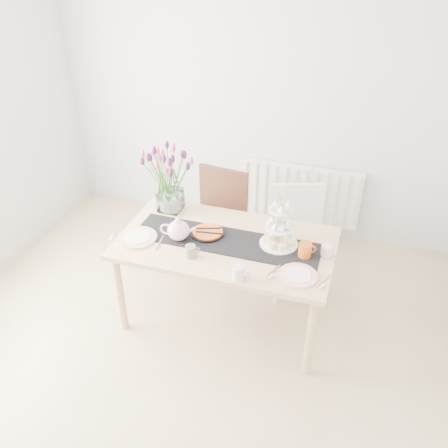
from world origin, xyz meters
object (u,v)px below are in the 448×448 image
(dining_table, at_px, (226,249))
(plate_left, at_px, (137,238))
(tulip_vase, at_px, (168,170))
(chair_brown, at_px, (218,213))
(cream_jug, at_px, (327,250))
(mug_grey, at_px, (191,251))
(chair_white, at_px, (296,231))
(mug_orange, at_px, (305,250))
(cake_stand, at_px, (280,232))
(tart_tin, at_px, (207,233))
(mug_white, at_px, (238,273))
(teapot, at_px, (178,230))
(plate_right, at_px, (298,275))
(radiator, at_px, (299,194))

(dining_table, relative_size, plate_left, 5.38)
(tulip_vase, bearing_deg, chair_brown, 52.72)
(cream_jug, distance_m, mug_grey, 0.97)
(chair_white, bearing_deg, tulip_vase, 176.98)
(plate_left, bearing_deg, mug_orange, 7.44)
(cake_stand, height_order, mug_orange, cake_stand)
(cake_stand, bearing_deg, tart_tin, -176.51)
(chair_brown, bearing_deg, tulip_vase, -120.16)
(cream_jug, height_order, tart_tin, cream_jug)
(chair_brown, relative_size, cake_stand, 2.27)
(mug_orange, height_order, plate_left, mug_orange)
(tart_tin, distance_m, mug_white, 0.57)
(chair_brown, height_order, teapot, chair_brown)
(chair_brown, bearing_deg, mug_white, -57.49)
(mug_orange, bearing_deg, tart_tin, 148.24)
(mug_grey, bearing_deg, chair_brown, 67.43)
(tart_tin, relative_size, mug_white, 2.59)
(mug_grey, height_order, plate_left, mug_grey)
(tart_tin, bearing_deg, plate_right, -20.87)
(chair_brown, bearing_deg, cream_jug, -23.76)
(chair_brown, relative_size, mug_grey, 10.47)
(plate_left, xyz_separation_m, plate_right, (1.23, -0.07, -0.00))
(tulip_vase, distance_m, cake_stand, 1.01)
(cake_stand, bearing_deg, chair_brown, 138.66)
(tulip_vase, distance_m, plate_left, 0.59)
(mug_orange, bearing_deg, cake_stand, 129.89)
(radiator, bearing_deg, chair_brown, -128.89)
(tulip_vase, distance_m, tart_tin, 0.59)
(cake_stand, distance_m, plate_left, 1.06)
(radiator, relative_size, teapot, 4.53)
(tulip_vase, xyz_separation_m, mug_orange, (1.16, -0.31, -0.30))
(tulip_vase, relative_size, mug_white, 6.57)
(chair_white, height_order, teapot, chair_white)
(mug_orange, bearing_deg, radiator, 72.73)
(dining_table, height_order, cream_jug, cream_jug)
(chair_brown, bearing_deg, plate_left, -105.77)
(dining_table, xyz_separation_m, plate_left, (-0.65, -0.17, 0.08))
(radiator, bearing_deg, plate_left, -121.15)
(chair_brown, height_order, cream_jug, chair_brown)
(teapot, bearing_deg, mug_orange, -3.34)
(chair_white, distance_m, tart_tin, 0.84)
(tulip_vase, distance_m, plate_right, 1.32)
(cream_jug, xyz_separation_m, mug_orange, (-0.15, -0.06, 0.01))
(cake_stand, relative_size, mug_white, 4.20)
(teapot, xyz_separation_m, plate_left, (-0.30, -0.08, -0.08))
(tart_tin, distance_m, mug_orange, 0.75)
(cake_stand, bearing_deg, teapot, -167.36)
(mug_white, relative_size, plate_left, 0.33)
(radiator, relative_size, plate_right, 4.49)
(radiator, bearing_deg, mug_grey, -106.59)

